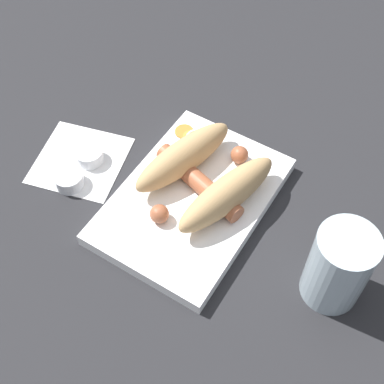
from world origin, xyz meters
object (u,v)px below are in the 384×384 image
Objects in this scene: food_tray at (192,200)px; condiment_cup_far at (69,180)px; bread_roll at (205,175)px; drink_glass at (338,267)px; condiment_cup_near at (89,156)px; sausage at (201,183)px.

food_tray is 6.41× the size of condiment_cup_far.
bread_roll is at bearing -13.38° from food_tray.
drink_glass is at bearing -83.47° from condiment_cup_far.
condiment_cup_near is 1.00× the size of condiment_cup_far.
bread_roll is at bearing -16.09° from sausage.
condiment_cup_near is at bearing 93.91° from food_tray.
drink_glass is at bearing -91.00° from condiment_cup_near.
sausage is 0.18m from condiment_cup_near.
sausage is 0.22m from drink_glass.
food_tray and condiment_cup_far have the same top height.
bread_roll is 1.16× the size of sausage.
sausage is (0.02, -0.00, 0.02)m from food_tray.
condiment_cup_far is at bearing 116.29° from bread_roll.
drink_glass is at bearing -99.66° from sausage.
drink_glass reaches higher than condiment_cup_near.
condiment_cup_far is (-0.06, 0.17, -0.00)m from food_tray.
bread_roll is 4.70× the size of condiment_cup_far.
food_tray is 0.18m from condiment_cup_near.
food_tray is at bearing -69.67° from condiment_cup_far.
bread_roll reaches higher than condiment_cup_near.
food_tray is at bearing 166.62° from bread_roll.
condiment_cup_far is (-0.08, 0.18, -0.02)m from sausage.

